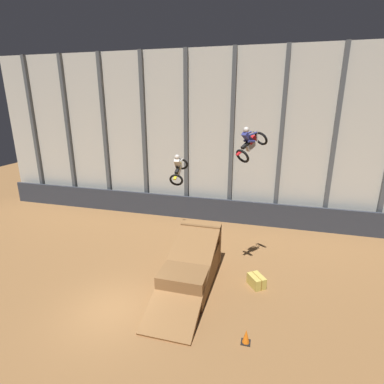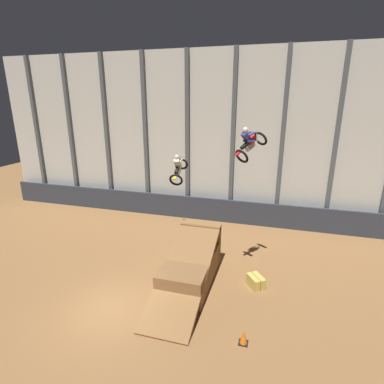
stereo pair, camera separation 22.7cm
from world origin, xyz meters
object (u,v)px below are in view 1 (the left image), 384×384
object	(u,v)px
rider_bike_right_air	(250,143)
dirt_ramp	(192,265)
hay_bale_trackside	(256,281)
traffic_cone_near_ramp	(246,337)
rider_bike_left_air	(179,168)

from	to	relation	value
rider_bike_right_air	dirt_ramp	bearing A→B (deg)	-120.68
rider_bike_right_air	hay_bale_trackside	world-z (taller)	rider_bike_right_air
dirt_ramp	rider_bike_right_air	bearing A→B (deg)	22.30
hay_bale_trackside	rider_bike_right_air	bearing A→B (deg)	133.81
rider_bike_right_air	traffic_cone_near_ramp	bearing A→B (deg)	-45.63
dirt_ramp	rider_bike_left_air	world-z (taller)	rider_bike_left_air
rider_bike_left_air	traffic_cone_near_ramp	xyz separation A→B (m)	(4.32, -5.35, -5.10)
rider_bike_left_air	hay_bale_trackside	xyz separation A→B (m)	(4.47, -1.53, -5.10)
rider_bike_right_air	hay_bale_trackside	bearing A→B (deg)	-9.17
rider_bike_left_air	dirt_ramp	bearing A→B (deg)	-59.84
hay_bale_trackside	traffic_cone_near_ramp	bearing A→B (deg)	-92.25
traffic_cone_near_ramp	rider_bike_left_air	bearing A→B (deg)	128.92
dirt_ramp	hay_bale_trackside	world-z (taller)	dirt_ramp
rider_bike_right_air	hay_bale_trackside	distance (m)	6.76
dirt_ramp	rider_bike_right_air	xyz separation A→B (m)	(2.50, 1.02, 6.14)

